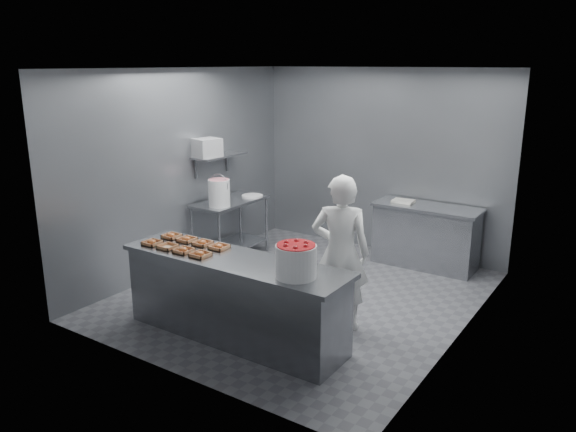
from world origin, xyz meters
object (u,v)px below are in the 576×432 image
Objects in this scene: tray_5 at (187,239)px; tray_6 at (203,243)px; glaze_bucket at (219,192)px; strawberry_tub at (296,260)px; tray_4 at (171,236)px; worker at (340,253)px; service_counter at (235,298)px; back_counter at (426,236)px; prep_table at (230,220)px; appliance at (207,148)px; tray_2 at (184,250)px; tray_7 at (219,247)px; tray_1 at (168,247)px; tray_3 at (200,254)px; tray_0 at (152,242)px.

tray_6 is (0.24, 0.00, 0.00)m from tray_5.
glaze_bucket is at bearing 124.17° from tray_6.
tray_6 is 1.42m from strawberry_tub.
tray_4 is 1.89m from strawberry_tub.
tray_5 is 1.75m from worker.
service_counter is 3.37m from back_counter.
service_counter is 0.75m from tray_6.
back_counter is (2.55, 1.30, -0.14)m from prep_table.
prep_table is 3.24m from strawberry_tub.
service_counter is 7.39× the size of appliance.
prep_table is 2.71m from worker.
back_counter is at bearing 27.01° from prep_table.
strawberry_tub is 0.84× the size of glaze_bucket.
tray_2 is at bearing -42.06° from appliance.
tray_7 reaches higher than service_counter.
glaze_bucket reaches higher than tray_4.
tray_1 is 0.38m from tray_6.
tray_4 is at bearing 147.95° from tray_2.
tray_5 is 0.48m from tray_7.
prep_table is 2.26m from tray_7.
appliance reaches higher than tray_5.
tray_4 is (-0.72, 0.30, 0.00)m from tray_3.
tray_3 is 0.48× the size of strawberry_tub.
prep_table is 6.40× the size of tray_2.
worker reaches higher than prep_table.
worker is at bearing 23.27° from tray_5.
tray_1 is 0.48m from tray_3.
appliance is at bearing 116.92° from tray_4.
tray_0 is 1.00× the size of tray_6.
tray_2 is at bearing -62.65° from prep_table.
tray_2 is 0.38m from tray_7.
back_counter is at bearing 70.21° from tray_3.
worker is (2.46, -1.11, 0.28)m from prep_table.
appliance is (-2.63, 0.84, 0.83)m from worker.
back_counter is 8.01× the size of tray_3.
strawberry_tub is at bearing -5.72° from service_counter.
glaze_bucket is at bearing -145.96° from back_counter.
tray_4 reaches higher than back_counter.
tray_1 is at bearing -116.57° from back_counter.
back_counter is 3.83m from tray_1.
tray_1 is (-0.80, -0.15, 0.47)m from service_counter.
back_counter is at bearing 68.46° from tray_7.
prep_table is 6.40× the size of tray_0.
tray_2 is 0.24m from tray_3.
tray_4 is at bearing 180.00° from tray_7.
strawberry_tub is at bearing 68.75° from worker.
glaze_bucket is at bearing -40.46° from worker.
tray_3 and tray_4 have the same top height.
tray_1 is at bearing -66.90° from glaze_bucket.
prep_table is at bearing 108.63° from tray_4.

